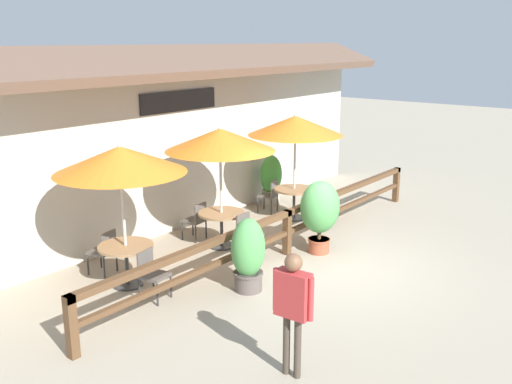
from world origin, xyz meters
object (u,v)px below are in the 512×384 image
at_px(chair_far_wallside, 270,194).
at_px(chair_middle_wallside, 196,219).
at_px(dining_table_near, 126,253).
at_px(chair_near_streetside, 152,272).
at_px(patio_umbrella_near, 120,160).
at_px(patio_umbrella_far, 295,126).
at_px(chair_near_wallside, 104,249).
at_px(potted_plant_entrance_palm, 248,254).
at_px(chair_far_streetside, 321,205).
at_px(dining_table_middle, 221,219).
at_px(potted_plant_broad_leaf, 271,179).
at_px(chair_middle_streetside, 248,232).
at_px(pedestrian, 293,299).
at_px(patio_umbrella_middle, 220,140).
at_px(potted_plant_corner_fern, 320,210).
at_px(dining_table_far, 294,194).

bearing_deg(chair_far_wallside, chair_middle_wallside, -13.11).
xyz_separation_m(dining_table_near, chair_near_streetside, (-0.08, -0.77, -0.14)).
xyz_separation_m(patio_umbrella_near, dining_table_near, (0.00, -0.00, -1.71)).
relative_size(chair_middle_wallside, patio_umbrella_far, 0.33).
height_order(chair_near_wallside, potted_plant_entrance_palm, potted_plant_entrance_palm).
distance_m(chair_far_streetside, potted_plant_entrance_palm, 4.12).
bearing_deg(dining_table_middle, patio_umbrella_far, -1.31).
bearing_deg(chair_near_wallside, potted_plant_entrance_palm, 98.54).
bearing_deg(chair_middle_wallside, dining_table_middle, 85.78).
height_order(patio_umbrella_far, potted_plant_broad_leaf, patio_umbrella_far).
bearing_deg(chair_middle_streetside, chair_middle_wallside, 91.07).
distance_m(chair_far_wallside, pedestrian, 7.43).
xyz_separation_m(dining_table_near, patio_umbrella_middle, (2.57, 0.01, 1.71)).
height_order(patio_umbrella_middle, chair_far_wallside, patio_umbrella_middle).
distance_m(patio_umbrella_far, pedestrian, 7.01).
bearing_deg(chair_far_streetside, potted_plant_entrance_palm, -175.21).
xyz_separation_m(chair_near_wallside, chair_far_wallside, (5.13, -0.03, 0.00)).
bearing_deg(potted_plant_entrance_palm, patio_umbrella_near, 123.52).
distance_m(dining_table_near, potted_plant_corner_fern, 4.03).
relative_size(chair_middle_streetside, potted_plant_entrance_palm, 0.65).
distance_m(chair_middle_streetside, pedestrian, 4.52).
xyz_separation_m(chair_near_wallside, dining_table_middle, (2.48, -0.75, 0.14)).
height_order(chair_far_streetside, potted_plant_broad_leaf, potted_plant_broad_leaf).
bearing_deg(potted_plant_broad_leaf, chair_near_streetside, -161.95).
xyz_separation_m(chair_near_streetside, chair_middle_wallside, (2.62, 1.51, 0.00)).
xyz_separation_m(chair_near_wallside, dining_table_far, (5.09, -0.81, 0.14)).
distance_m(patio_umbrella_middle, patio_umbrella_far, 2.62).
relative_size(chair_middle_wallside, potted_plant_corner_fern, 0.56).
relative_size(chair_middle_streetside, patio_umbrella_far, 0.33).
distance_m(patio_umbrella_near, patio_umbrella_far, 5.18).
relative_size(chair_near_streetside, chair_near_wallside, 1.00).
distance_m(chair_middle_wallside, pedestrian, 5.65).
distance_m(patio_umbrella_near, chair_middle_wallside, 3.23).
bearing_deg(chair_far_wallside, potted_plant_corner_fern, 44.40).
bearing_deg(patio_umbrella_middle, dining_table_near, -179.71).
bearing_deg(potted_plant_corner_fern, chair_far_wallside, 57.30).
relative_size(dining_table_near, dining_table_middle, 1.00).
distance_m(chair_near_wallside, dining_table_middle, 2.59).
bearing_deg(patio_umbrella_middle, chair_near_wallside, 163.06).
xyz_separation_m(patio_umbrella_near, chair_middle_streetside, (2.56, -0.72, -1.85)).
height_order(dining_table_near, chair_far_wallside, chair_far_wallside).
distance_m(chair_near_wallside, patio_umbrella_far, 5.48).
xyz_separation_m(patio_umbrella_far, pedestrian, (-5.67, -3.94, -1.23)).
relative_size(chair_far_wallside, potted_plant_corner_fern, 0.56).
height_order(dining_table_near, chair_middle_streetside, chair_middle_streetside).
bearing_deg(potted_plant_entrance_palm, dining_table_far, 24.34).
relative_size(patio_umbrella_middle, chair_far_wallside, 3.02).
height_order(chair_middle_streetside, pedestrian, pedestrian).
bearing_deg(patio_umbrella_far, pedestrian, -145.16).
distance_m(patio_umbrella_near, pedestrian, 4.20).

